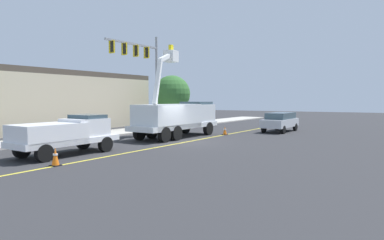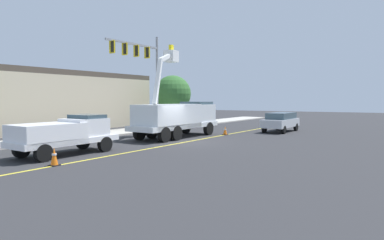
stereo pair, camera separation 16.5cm
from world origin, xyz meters
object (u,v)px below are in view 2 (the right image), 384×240
(passing_minivan, at_px, (281,121))
(traffic_cone_leading, at_px, (54,157))
(utility_bucket_truck, at_px, (177,116))
(traffic_signal_mast, at_px, (142,63))
(traffic_cone_mid_front, at_px, (225,131))
(service_pickup_truck, at_px, (65,134))

(passing_minivan, xyz_separation_m, traffic_cone_leading, (-20.16, 5.00, -0.57))
(utility_bucket_truck, xyz_separation_m, traffic_cone_leading, (-12.07, -0.91, -1.22))
(traffic_cone_leading, distance_m, traffic_signal_mast, 16.55)
(passing_minivan, height_order, traffic_cone_mid_front, passing_minivan)
(passing_minivan, xyz_separation_m, traffic_signal_mast, (-5.75, 10.86, 5.09))
(passing_minivan, relative_size, traffic_cone_leading, 6.14)
(utility_bucket_truck, relative_size, traffic_cone_mid_front, 11.82)
(traffic_cone_leading, bearing_deg, service_pickup_truck, 40.28)
(service_pickup_truck, relative_size, traffic_cone_leading, 7.15)
(traffic_cone_mid_front, bearing_deg, traffic_cone_leading, 173.77)
(utility_bucket_truck, height_order, passing_minivan, utility_bucket_truck)
(utility_bucket_truck, bearing_deg, traffic_cone_leading, -175.70)
(passing_minivan, bearing_deg, traffic_cone_mid_front, 145.38)
(utility_bucket_truck, height_order, traffic_cone_mid_front, utility_bucket_truck)
(service_pickup_truck, xyz_separation_m, traffic_signal_mast, (12.14, 3.94, 4.94))
(traffic_cone_mid_front, bearing_deg, service_pickup_truck, 164.61)
(passing_minivan, bearing_deg, traffic_signal_mast, 117.91)
(service_pickup_truck, bearing_deg, passing_minivan, -21.16)
(service_pickup_truck, relative_size, traffic_signal_mast, 0.67)
(passing_minivan, xyz_separation_m, traffic_cone_mid_front, (-4.82, 3.32, -0.62))
(service_pickup_truck, bearing_deg, utility_bucket_truck, -5.92)
(utility_bucket_truck, height_order, traffic_signal_mast, traffic_signal_mast)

